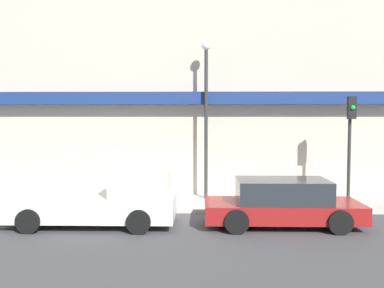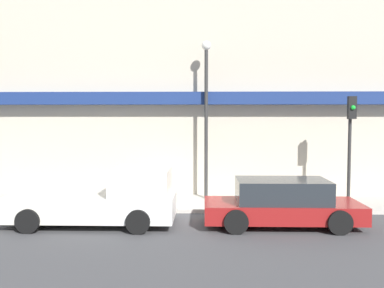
{
  "view_description": "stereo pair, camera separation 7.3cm",
  "coord_description": "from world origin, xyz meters",
  "px_view_note": "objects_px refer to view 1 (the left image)",
  "views": [
    {
      "loc": [
        1.11,
        -14.61,
        3.34
      ],
      "look_at": [
        0.75,
        1.16,
        2.34
      ],
      "focal_mm": 40.0,
      "sensor_mm": 36.0,
      "label": 1
    },
    {
      "loc": [
        1.18,
        -14.6,
        3.34
      ],
      "look_at": [
        0.75,
        1.16,
        2.34
      ],
      "focal_mm": 40.0,
      "sensor_mm": 36.0,
      "label": 2
    }
  ],
  "objects_px": {
    "pickup_truck": "(104,200)",
    "traffic_light": "(350,131)",
    "street_lamp": "(206,102)",
    "parked_car": "(282,203)",
    "fire_hydrant": "(249,196)"
  },
  "relations": [
    {
      "from": "street_lamp",
      "to": "parked_car",
      "type": "bearing_deg",
      "value": -58.11
    },
    {
      "from": "fire_hydrant",
      "to": "street_lamp",
      "type": "bearing_deg",
      "value": 140.07
    },
    {
      "from": "fire_hydrant",
      "to": "traffic_light",
      "type": "height_order",
      "value": "traffic_light"
    },
    {
      "from": "fire_hydrant",
      "to": "traffic_light",
      "type": "xyz_separation_m",
      "value": [
        3.6,
        -0.05,
        2.36
      ]
    },
    {
      "from": "pickup_truck",
      "to": "street_lamp",
      "type": "bearing_deg",
      "value": 48.12
    },
    {
      "from": "parked_car",
      "to": "street_lamp",
      "type": "distance_m",
      "value": 5.41
    },
    {
      "from": "pickup_truck",
      "to": "traffic_light",
      "type": "distance_m",
      "value": 8.89
    },
    {
      "from": "street_lamp",
      "to": "traffic_light",
      "type": "height_order",
      "value": "street_lamp"
    },
    {
      "from": "parked_car",
      "to": "traffic_light",
      "type": "xyz_separation_m",
      "value": [
        2.84,
        2.36,
        2.12
      ]
    },
    {
      "from": "pickup_truck",
      "to": "fire_hydrant",
      "type": "xyz_separation_m",
      "value": [
        4.72,
        2.41,
        -0.3
      ]
    },
    {
      "from": "parked_car",
      "to": "street_lamp",
      "type": "relative_size",
      "value": 0.77
    },
    {
      "from": "pickup_truck",
      "to": "parked_car",
      "type": "relative_size",
      "value": 1.08
    },
    {
      "from": "pickup_truck",
      "to": "street_lamp",
      "type": "distance_m",
      "value": 5.8
    },
    {
      "from": "pickup_truck",
      "to": "fire_hydrant",
      "type": "distance_m",
      "value": 5.3
    },
    {
      "from": "street_lamp",
      "to": "pickup_truck",
      "type": "bearing_deg",
      "value": -130.73
    }
  ]
}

